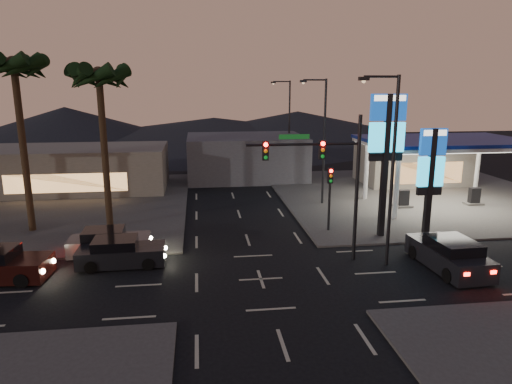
{
  "coord_description": "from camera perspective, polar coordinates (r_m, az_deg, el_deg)",
  "views": [
    {
      "loc": [
        -2.95,
        -21.07,
        9.46
      ],
      "look_at": [
        0.57,
        6.37,
        3.0
      ],
      "focal_mm": 32.0,
      "sensor_mm": 36.0,
      "label": 1
    }
  ],
  "objects": [
    {
      "name": "car_lane_b_front",
      "position": [
        27.62,
        -17.95,
        -6.02
      ],
      "size": [
        4.7,
        2.12,
        1.51
      ],
      "color": "#535356",
      "rests_on": "ground"
    },
    {
      "name": "building_far_west",
      "position": [
        45.09,
        -21.41,
        2.71
      ],
      "size": [
        16.0,
        8.0,
        4.0
      ],
      "primitive_type": "cube",
      "color": "#726B5B",
      "rests_on": "ground"
    },
    {
      "name": "convenience_store",
      "position": [
        47.59,
        18.95,
        3.41
      ],
      "size": [
        10.0,
        6.0,
        4.0
      ],
      "primitive_type": "cube",
      "color": "#726B5B",
      "rests_on": "ground"
    },
    {
      "name": "streetlight_far",
      "position": [
        50.17,
        3.96,
        8.83
      ],
      "size": [
        2.14,
        0.25,
        10.0
      ],
      "color": "black",
      "rests_on": "ground"
    },
    {
      "name": "palm_a",
      "position": [
        31.17,
        -18.96,
        12.39
      ],
      "size": [
        4.41,
        4.41,
        10.86
      ],
      "color": "black",
      "rests_on": "ground"
    },
    {
      "name": "building_far_mid",
      "position": [
        47.89,
        -1.3,
        4.42
      ],
      "size": [
        12.0,
        9.0,
        4.4
      ],
      "primitive_type": "cube",
      "color": "#4C4C51",
      "rests_on": "ground"
    },
    {
      "name": "corner_lot_nw",
      "position": [
        40.41,
        -25.93,
        -1.66
      ],
      "size": [
        24.0,
        24.0,
        0.12
      ],
      "primitive_type": "cube",
      "color": "#47443F",
      "rests_on": "ground"
    },
    {
      "name": "traffic_signal_mast",
      "position": [
        24.39,
        8.78,
        2.99
      ],
      "size": [
        6.1,
        0.39,
        8.0
      ],
      "color": "black",
      "rests_on": "ground"
    },
    {
      "name": "streetlight_near",
      "position": [
        24.42,
        16.34,
        3.79
      ],
      "size": [
        2.14,
        0.25,
        10.0
      ],
      "color": "black",
      "rests_on": "ground"
    },
    {
      "name": "hill_left",
      "position": [
        84.27,
        -22.67,
        7.74
      ],
      "size": [
        40.0,
        40.0,
        6.0
      ],
      "primitive_type": "cone",
      "color": "black",
      "rests_on": "ground"
    },
    {
      "name": "car_lane_a_front",
      "position": [
        25.75,
        -16.6,
        -7.31
      ],
      "size": [
        4.73,
        2.08,
        1.52
      ],
      "color": "black",
      "rests_on": "ground"
    },
    {
      "name": "streetlight_mid",
      "position": [
        36.59,
        8.24,
        7.13
      ],
      "size": [
        2.14,
        0.25,
        10.0
      ],
      "color": "black",
      "rests_on": "ground"
    },
    {
      "name": "hill_right",
      "position": [
        83.33,
        5.21,
        8.3
      ],
      "size": [
        50.0,
        50.0,
        5.0
      ],
      "primitive_type": "cone",
      "color": "black",
      "rests_on": "ground"
    },
    {
      "name": "hill_center",
      "position": [
        81.47,
        -5.25,
        7.83
      ],
      "size": [
        60.0,
        60.0,
        4.0
      ],
      "primitive_type": "cone",
      "color": "black",
      "rests_on": "ground"
    },
    {
      "name": "palm_b",
      "position": [
        32.51,
        -27.9,
        12.56
      ],
      "size": [
        4.41,
        4.41,
        11.46
      ],
      "color": "black",
      "rests_on": "ground"
    },
    {
      "name": "pedestal_signal",
      "position": [
        30.02,
        9.22,
        0.39
      ],
      "size": [
        0.32,
        0.39,
        4.3
      ],
      "color": "black",
      "rests_on": "ground"
    },
    {
      "name": "pylon_sign_short",
      "position": [
        29.52,
        21.03,
        2.9
      ],
      "size": [
        1.6,
        0.35,
        7.0
      ],
      "color": "black",
      "rests_on": "ground"
    },
    {
      "name": "gas_station",
      "position": [
        38.37,
        22.46,
        5.6
      ],
      "size": [
        12.2,
        8.2,
        5.47
      ],
      "color": "silver",
      "rests_on": "ground"
    },
    {
      "name": "ground",
      "position": [
        23.29,
        0.61,
        -10.83
      ],
      "size": [
        140.0,
        140.0,
        0.0
      ],
      "primitive_type": "plane",
      "color": "black",
      "rests_on": "ground"
    },
    {
      "name": "corner_lot_ne",
      "position": [
        42.68,
        19.26,
        -0.33
      ],
      "size": [
        24.0,
        24.0,
        0.12
      ],
      "primitive_type": "cube",
      "color": "#47443F",
      "rests_on": "ground"
    },
    {
      "name": "pylon_sign_tall",
      "position": [
        29.1,
        16.01,
        6.59
      ],
      "size": [
        2.2,
        0.35,
        9.0
      ],
      "color": "black",
      "rests_on": "ground"
    },
    {
      "name": "suv_station",
      "position": [
        26.22,
        23.0,
        -7.24
      ],
      "size": [
        2.49,
        5.29,
        1.72
      ],
      "color": "black",
      "rests_on": "ground"
    }
  ]
}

